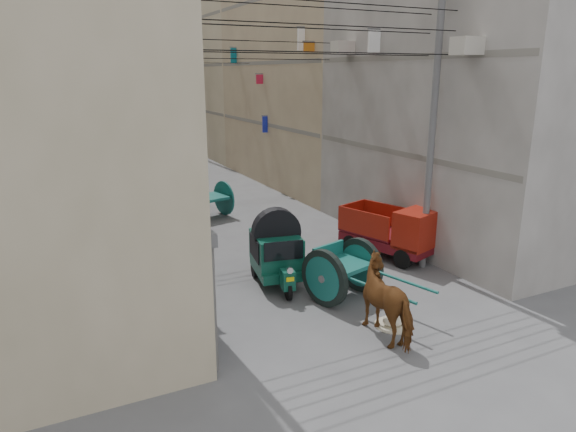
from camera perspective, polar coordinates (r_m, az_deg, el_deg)
ground at (r=10.29m, az=21.41°, el=-19.49°), size 140.00×140.00×0.00m
building_row_left at (r=39.56m, az=-29.27°, el=14.79°), size 8.00×62.00×14.00m
building_row_right at (r=42.15m, az=-6.19°, el=16.55°), size 8.00×62.00×14.00m
end_cap_building at (r=71.71m, az=-21.72°, el=15.21°), size 22.00×10.00×13.00m
shutters_left at (r=16.56m, az=-15.97°, el=0.18°), size 0.18×14.40×2.88m
signboards at (r=27.95m, az=-12.68°, el=10.55°), size 8.22×40.52×5.67m
ac_units at (r=16.70m, az=12.72°, el=21.12°), size 0.70×6.55×3.35m
utility_poles at (r=23.42m, az=-9.94°, el=11.17°), size 7.40×22.20×8.00m
overhead_cables at (r=20.90m, az=-8.17°, el=18.32°), size 7.40×22.52×1.12m
auto_rickshaw at (r=14.31m, az=-1.29°, el=-3.80°), size 1.63×2.43×1.65m
tonga_cart at (r=13.50m, az=6.13°, el=-6.02°), size 2.10×3.51×1.49m
mini_truck at (r=16.58m, az=12.00°, el=-1.98°), size 2.23×3.29×1.70m
second_cart at (r=21.06m, az=-8.87°, el=1.79°), size 1.93×1.79×1.43m
feed_sack at (r=12.53m, az=11.69°, el=-11.24°), size 0.57×0.45×0.28m
horse at (r=11.80m, az=11.35°, el=-9.11°), size 0.93×2.03×1.71m
distant_car_white at (r=32.34m, az=-18.90°, el=5.70°), size 2.51×3.88×1.23m
distant_car_grey at (r=34.09m, az=-13.51°, el=6.59°), size 2.21×3.97×1.24m
distant_car_green at (r=47.15m, az=-19.85°, el=8.40°), size 2.34×3.90×1.06m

